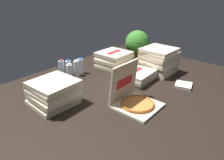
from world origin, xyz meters
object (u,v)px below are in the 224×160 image
object	(u,v)px
pizza_stack_right_mid	(54,92)
water_bottle_1	(62,68)
pizza_stack_left_far	(159,60)
napkin_pile	(184,85)
water_bottle_3	(69,68)
pizza_stack_center_far	(114,61)
water_bottle_2	(81,66)
water_bottle_4	(70,72)
potted_plant	(137,44)
water_bottle_0	(77,68)
open_pizza_box	(134,98)
pizza_stack_center_near	(135,75)

from	to	relation	value
pizza_stack_right_mid	water_bottle_1	distance (m)	0.71
pizza_stack_left_far	napkin_pile	xyz separation A→B (m)	(-0.21, -0.44, -0.14)
water_bottle_1	water_bottle_3	bearing A→B (deg)	-55.06
pizza_stack_center_far	water_bottle_2	world-z (taller)	pizza_stack_center_far
water_bottle_4	potted_plant	world-z (taller)	potted_plant
water_bottle_0	pizza_stack_right_mid	bearing A→B (deg)	-148.54
water_bottle_0	potted_plant	world-z (taller)	potted_plant
open_pizza_box	water_bottle_4	xyz separation A→B (m)	(-0.01, 0.93, 0.02)
water_bottle_2	potted_plant	world-z (taller)	potted_plant
pizza_stack_center_near	pizza_stack_center_far	distance (m)	0.44
pizza_stack_center_near	water_bottle_1	world-z (taller)	water_bottle_1
pizza_stack_center_near	water_bottle_0	distance (m)	0.74
pizza_stack_right_mid	water_bottle_4	xyz separation A→B (m)	(0.46, 0.33, -0.02)
open_pizza_box	potted_plant	size ratio (longest dim) A/B	0.87
pizza_stack_center_near	pizza_stack_center_far	xyz separation A→B (m)	(0.11, 0.42, 0.06)
water_bottle_2	napkin_pile	bearing A→B (deg)	-67.60
water_bottle_4	potted_plant	xyz separation A→B (m)	(1.08, -0.24, 0.17)
water_bottle_2	water_bottle_4	bearing A→B (deg)	-165.81
pizza_stack_center_far	water_bottle_4	distance (m)	0.64
open_pizza_box	pizza_stack_left_far	world-z (taller)	open_pizza_box
pizza_stack_left_far	water_bottle_2	distance (m)	1.02
pizza_stack_right_mid	water_bottle_4	bearing A→B (deg)	35.67
pizza_stack_right_mid	water_bottle_0	size ratio (longest dim) A/B	2.04
water_bottle_1	potted_plant	distance (m)	1.15
open_pizza_box	water_bottle_2	bearing A→B (deg)	77.90
water_bottle_3	water_bottle_4	world-z (taller)	same
open_pizza_box	pizza_stack_right_mid	xyz separation A→B (m)	(-0.47, 0.60, 0.04)
water_bottle_2	potted_plant	size ratio (longest dim) A/B	0.45
open_pizza_box	pizza_stack_center_near	distance (m)	0.59
water_bottle_3	water_bottle_4	bearing A→B (deg)	-122.73
pizza_stack_right_mid	pizza_stack_center_near	bearing A→B (deg)	-15.96
water_bottle_3	napkin_pile	distance (m)	1.41
pizza_stack_right_mid	water_bottle_2	distance (m)	0.78
water_bottle_1	water_bottle_4	size ratio (longest dim) A/B	1.00
pizza_stack_left_far	water_bottle_2	size ratio (longest dim) A/B	2.13
water_bottle_3	water_bottle_4	xyz separation A→B (m)	(-0.08, -0.12, 0.00)
open_pizza_box	pizza_stack_left_far	xyz separation A→B (m)	(0.91, 0.24, 0.08)
water_bottle_1	water_bottle_2	world-z (taller)	same
water_bottle_2	napkin_pile	size ratio (longest dim) A/B	1.19
pizza_stack_left_far	potted_plant	xyz separation A→B (m)	(0.16, 0.45, 0.11)
napkin_pile	water_bottle_0	bearing A→B (deg)	116.21
pizza_stack_right_mid	napkin_pile	distance (m)	1.43
open_pizza_box	pizza_stack_center_near	world-z (taller)	open_pizza_box
water_bottle_1	water_bottle_0	bearing A→B (deg)	-54.53
pizza_stack_left_far	water_bottle_3	xyz separation A→B (m)	(-0.84, 0.81, -0.06)
water_bottle_3	potted_plant	bearing A→B (deg)	-19.68
pizza_stack_center_near	pizza_stack_left_far	bearing A→B (deg)	-11.42
pizza_stack_right_mid	potted_plant	size ratio (longest dim) A/B	0.91
pizza_stack_center_far	water_bottle_1	distance (m)	0.70
pizza_stack_center_near	water_bottle_0	xyz separation A→B (m)	(-0.37, 0.64, 0.04)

